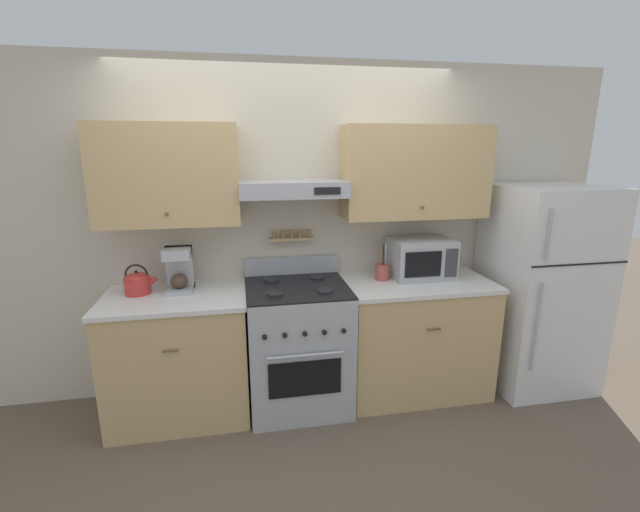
{
  "coord_description": "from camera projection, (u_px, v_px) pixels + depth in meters",
  "views": [
    {
      "loc": [
        -0.38,
        -2.61,
        1.93
      ],
      "look_at": [
        0.16,
        0.28,
        1.17
      ],
      "focal_mm": 24.0,
      "sensor_mm": 36.0,
      "label": 1
    }
  ],
  "objects": [
    {
      "name": "utensil_crock",
      "position": [
        382.0,
        271.0,
        3.31
      ],
      "size": [
        0.11,
        0.11,
        0.28
      ],
      "color": "#B24C42",
      "rests_on": "counter_right"
    },
    {
      "name": "wall_back",
      "position": [
        295.0,
        214.0,
        3.29
      ],
      "size": [
        5.2,
        0.46,
        2.55
      ],
      "color": "beige",
      "rests_on": "ground_plane"
    },
    {
      "name": "counter_left",
      "position": [
        180.0,
        355.0,
        3.09
      ],
      "size": [
        0.98,
        0.68,
        0.92
      ],
      "color": "tan",
      "rests_on": "ground_plane"
    },
    {
      "name": "tea_kettle",
      "position": [
        137.0,
        283.0,
        2.99
      ],
      "size": [
        0.23,
        0.18,
        0.22
      ],
      "color": "red",
      "rests_on": "counter_left"
    },
    {
      "name": "microwave",
      "position": [
        421.0,
        258.0,
        3.37
      ],
      "size": [
        0.47,
        0.36,
        0.3
      ],
      "color": "#ADAFB5",
      "rests_on": "counter_right"
    },
    {
      "name": "stove_range",
      "position": [
        298.0,
        345.0,
        3.22
      ],
      "size": [
        0.74,
        0.72,
        1.08
      ],
      "color": "#ADAFB5",
      "rests_on": "ground_plane"
    },
    {
      "name": "coffee_maker",
      "position": [
        179.0,
        269.0,
        3.05
      ],
      "size": [
        0.18,
        0.23,
        0.32
      ],
      "color": "#ADAFB5",
      "rests_on": "counter_left"
    },
    {
      "name": "refrigerator",
      "position": [
        540.0,
        287.0,
        3.46
      ],
      "size": [
        0.78,
        0.76,
        1.63
      ],
      "color": "white",
      "rests_on": "ground_plane"
    },
    {
      "name": "ground_plane",
      "position": [
        305.0,
        426.0,
        3.03
      ],
      "size": [
        16.0,
        16.0,
        0.0
      ],
      "primitive_type": "plane",
      "color": "brown"
    },
    {
      "name": "counter_right",
      "position": [
        414.0,
        335.0,
        3.41
      ],
      "size": [
        1.13,
        0.68,
        0.92
      ],
      "color": "tan",
      "rests_on": "ground_plane"
    }
  ]
}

